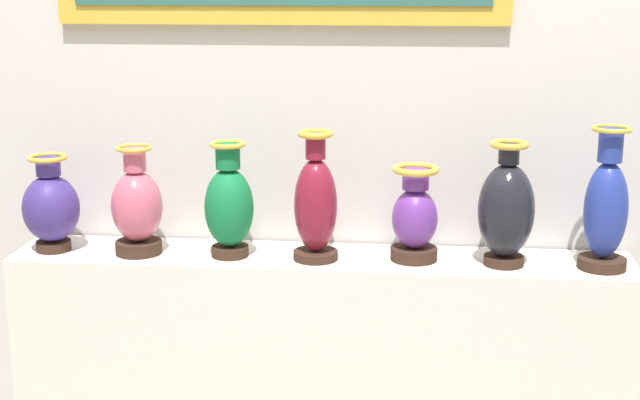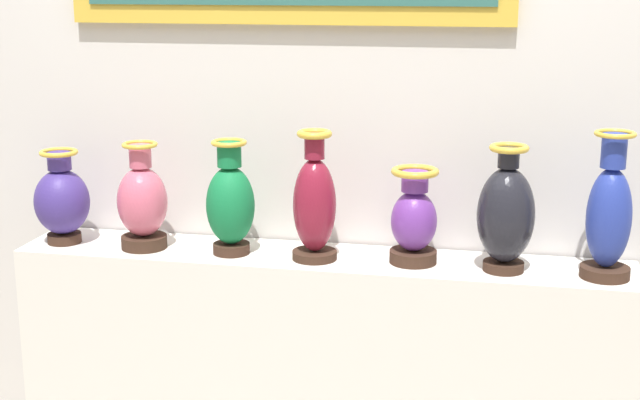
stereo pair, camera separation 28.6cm
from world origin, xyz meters
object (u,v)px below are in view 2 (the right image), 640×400
vase_emerald (230,203)px  vase_cobalt (609,216)px  vase_violet (414,219)px  vase_rose (142,203)px  vase_onyx (506,214)px  vase_indigo (62,200)px  vase_burgundy (315,204)px

vase_emerald → vase_cobalt: 1.14m
vase_violet → vase_cobalt: (0.57, -0.03, 0.05)m
vase_emerald → vase_violet: (0.58, 0.02, -0.03)m
vase_rose → vase_violet: 0.87m
vase_emerald → vase_onyx: (0.85, -0.00, 0.01)m
vase_indigo → vase_violet: size_ratio=1.05×
vase_violet → vase_onyx: size_ratio=0.78×
vase_indigo → vase_violet: (1.16, 0.02, -0.01)m
vase_rose → vase_indigo: bearing=179.4°
vase_violet → vase_cobalt: 0.57m
vase_burgundy → vase_cobalt: size_ratio=0.94×
vase_emerald → vase_rose: bearing=-179.8°
vase_burgundy → vase_onyx: 0.58m
vase_rose → vase_onyx: bearing=-0.1°
vase_rose → vase_onyx: (1.15, -0.00, 0.02)m
vase_emerald → vase_burgundy: size_ratio=0.90×
vase_rose → vase_onyx: size_ratio=0.91×
vase_burgundy → vase_onyx: size_ratio=1.06×
vase_indigo → vase_onyx: size_ratio=0.81×
vase_onyx → vase_cobalt: bearing=-1.1°
vase_rose → vase_onyx: vase_onyx is taller
vase_rose → vase_emerald: size_ratio=0.95×
vase_violet → vase_onyx: vase_onyx is taller
vase_onyx → vase_cobalt: 0.29m
vase_cobalt → vase_burgundy: bearing=179.8°
vase_burgundy → vase_onyx: (0.58, 0.00, -0.00)m
vase_violet → vase_burgundy: bearing=-175.0°
vase_rose → vase_violet: vase_rose is taller
vase_onyx → vase_violet: bearing=175.1°
vase_indigo → vase_onyx: 1.43m
vase_indigo → vase_burgundy: (0.85, -0.01, 0.03)m
vase_violet → vase_emerald: bearing=-177.9°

